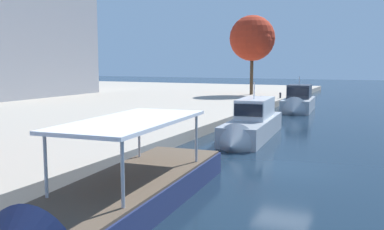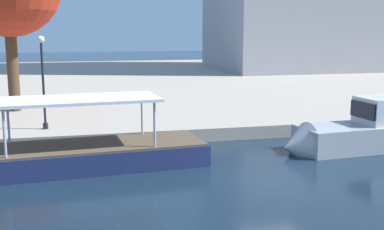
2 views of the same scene
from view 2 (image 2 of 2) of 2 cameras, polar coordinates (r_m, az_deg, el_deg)
name	(u,v)px [view 2 (image 2 of 2)]	position (r m, az deg, el deg)	size (l,w,h in m)	color
ground_plane	(276,180)	(18.66, 9.97, -7.68)	(220.00, 220.00, 0.00)	#142333
dock_promenade	(147,80)	(51.24, -5.36, 4.16)	(120.00, 55.00, 0.68)	#A39989
tour_boat_1	(56,161)	(20.41, -15.98, -5.35)	(11.70, 3.84, 4.10)	navy
motor_yacht_2	(378,134)	(24.83, 21.30, -2.08)	(10.21, 3.06, 4.27)	#9EA3A8
lamp_post	(43,78)	(25.04, -17.38, 4.26)	(0.35, 0.35, 4.69)	black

